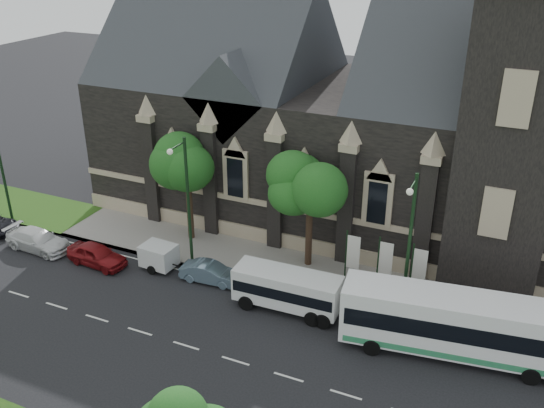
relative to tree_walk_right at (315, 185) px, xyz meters
The scene contains 16 objects.
ground 12.61m from the tree_walk_right, 106.69° to the right, with size 160.00×160.00×0.00m, color black.
sidewalk 6.69m from the tree_walk_right, 159.33° to the right, with size 80.00×5.00×0.15m, color gray.
museum 8.62m from the tree_walk_right, 76.72° to the left, with size 40.00×17.70×29.90m.
tree_walk_right is the anchor object (origin of this frame).
tree_walk_left 9.01m from the tree_walk_right, behind, with size 3.91×3.91×7.64m.
street_lamp_near 7.72m from the tree_walk_right, 28.06° to the right, with size 0.36×1.88×9.00m.
street_lamp_mid 8.10m from the tree_walk_right, 153.35° to the right, with size 0.36×1.88×9.00m.
banner_flag_left 4.92m from the tree_walk_right, 29.10° to the right, with size 0.90×0.10×4.00m.
banner_flag_center 6.36m from the tree_walk_right, 18.64° to the right, with size 0.90×0.10×4.00m.
banner_flag_right 8.05m from the tree_walk_right, 13.60° to the right, with size 0.90×0.10×4.00m.
tour_coach 12.15m from the tree_walk_right, 28.55° to the right, with size 12.25×4.14×3.51m.
shuttle_bus 6.92m from the tree_walk_right, 85.11° to the right, with size 6.37×2.43×2.43m.
box_trailer 11.21m from the tree_walk_right, 153.18° to the right, with size 3.22×1.90×1.70m.
sedan 8.63m from the tree_walk_right, 138.46° to the right, with size 1.35×3.87×1.28m, color slate.
car_far_red 15.20m from the tree_walk_right, 155.97° to the right, with size 1.72×4.28×1.46m, color maroon.
car_far_white 19.78m from the tree_walk_right, 162.11° to the right, with size 2.00×4.92×1.43m, color silver.
Camera 1 is at (14.71, -21.43, 20.47)m, focal length 39.05 mm.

